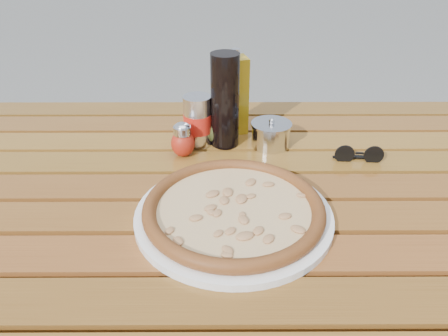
{
  "coord_description": "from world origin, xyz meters",
  "views": [
    {
      "loc": [
        -0.0,
        -0.75,
        1.24
      ],
      "look_at": [
        0.0,
        0.02,
        0.78
      ],
      "focal_mm": 35.0,
      "sensor_mm": 36.0,
      "label": 1
    }
  ],
  "objects_px": {
    "pizza": "(234,208)",
    "parmesan_tin": "(271,134)",
    "plate": "(234,215)",
    "soda_can": "(198,121)",
    "pepper_shaker": "(183,140)",
    "olive_oil_cruet": "(235,95)",
    "table": "(224,215)",
    "sunglasses": "(359,155)",
    "dark_bottle": "(225,101)",
    "oregano_shaker": "(217,128)"
  },
  "relations": [
    {
      "from": "pizza",
      "to": "soda_can",
      "type": "xyz_separation_m",
      "value": [
        -0.08,
        0.3,
        0.04
      ]
    },
    {
      "from": "soda_can",
      "to": "pepper_shaker",
      "type": "bearing_deg",
      "value": -118.07
    },
    {
      "from": "plate",
      "to": "dark_bottle",
      "type": "xyz_separation_m",
      "value": [
        -0.01,
        0.3,
        0.1
      ]
    },
    {
      "from": "soda_can",
      "to": "sunglasses",
      "type": "height_order",
      "value": "soda_can"
    },
    {
      "from": "pepper_shaker",
      "to": "olive_oil_cruet",
      "type": "xyz_separation_m",
      "value": [
        0.12,
        0.13,
        0.06
      ]
    },
    {
      "from": "table",
      "to": "plate",
      "type": "bearing_deg",
      "value": -81.27
    },
    {
      "from": "dark_bottle",
      "to": "sunglasses",
      "type": "bearing_deg",
      "value": -16.22
    },
    {
      "from": "plate",
      "to": "soda_can",
      "type": "distance_m",
      "value": 0.31
    },
    {
      "from": "plate",
      "to": "table",
      "type": "bearing_deg",
      "value": 98.73
    },
    {
      "from": "sunglasses",
      "to": "pizza",
      "type": "bearing_deg",
      "value": -139.78
    },
    {
      "from": "oregano_shaker",
      "to": "parmesan_tin",
      "type": "height_order",
      "value": "oregano_shaker"
    },
    {
      "from": "table",
      "to": "pizza",
      "type": "xyz_separation_m",
      "value": [
        0.02,
        -0.11,
        0.1
      ]
    },
    {
      "from": "plate",
      "to": "olive_oil_cruet",
      "type": "bearing_deg",
      "value": 88.28
    },
    {
      "from": "pizza",
      "to": "dark_bottle",
      "type": "height_order",
      "value": "dark_bottle"
    },
    {
      "from": "soda_can",
      "to": "olive_oil_cruet",
      "type": "xyz_separation_m",
      "value": [
        0.09,
        0.07,
        0.04
      ]
    },
    {
      "from": "table",
      "to": "plate",
      "type": "xyz_separation_m",
      "value": [
        0.02,
        -0.11,
        0.08
      ]
    },
    {
      "from": "plate",
      "to": "soda_can",
      "type": "xyz_separation_m",
      "value": [
        -0.08,
        0.3,
        0.05
      ]
    },
    {
      "from": "table",
      "to": "oregano_shaker",
      "type": "xyz_separation_m",
      "value": [
        -0.02,
        0.19,
        0.11
      ]
    },
    {
      "from": "dark_bottle",
      "to": "olive_oil_cruet",
      "type": "height_order",
      "value": "dark_bottle"
    },
    {
      "from": "pepper_shaker",
      "to": "dark_bottle",
      "type": "relative_size",
      "value": 0.37
    },
    {
      "from": "soda_can",
      "to": "parmesan_tin",
      "type": "xyz_separation_m",
      "value": [
        0.17,
        -0.01,
        -0.03
      ]
    },
    {
      "from": "soda_can",
      "to": "parmesan_tin",
      "type": "height_order",
      "value": "soda_can"
    },
    {
      "from": "pepper_shaker",
      "to": "parmesan_tin",
      "type": "bearing_deg",
      "value": 12.57
    },
    {
      "from": "oregano_shaker",
      "to": "soda_can",
      "type": "relative_size",
      "value": 0.68
    },
    {
      "from": "pepper_shaker",
      "to": "soda_can",
      "type": "distance_m",
      "value": 0.07
    },
    {
      "from": "sunglasses",
      "to": "parmesan_tin",
      "type": "bearing_deg",
      "value": 161.99
    },
    {
      "from": "table",
      "to": "parmesan_tin",
      "type": "xyz_separation_m",
      "value": [
        0.11,
        0.18,
        0.11
      ]
    },
    {
      "from": "oregano_shaker",
      "to": "dark_bottle",
      "type": "relative_size",
      "value": 0.37
    },
    {
      "from": "soda_can",
      "to": "sunglasses",
      "type": "xyz_separation_m",
      "value": [
        0.36,
        -0.09,
        -0.04
      ]
    },
    {
      "from": "pizza",
      "to": "parmesan_tin",
      "type": "bearing_deg",
      "value": 71.69
    },
    {
      "from": "pizza",
      "to": "pepper_shaker",
      "type": "xyz_separation_m",
      "value": [
        -0.11,
        0.24,
        0.02
      ]
    },
    {
      "from": "parmesan_tin",
      "to": "soda_can",
      "type": "bearing_deg",
      "value": 175.44
    },
    {
      "from": "parmesan_tin",
      "to": "pepper_shaker",
      "type": "bearing_deg",
      "value": -167.43
    },
    {
      "from": "oregano_shaker",
      "to": "olive_oil_cruet",
      "type": "bearing_deg",
      "value": 56.41
    },
    {
      "from": "plate",
      "to": "pepper_shaker",
      "type": "height_order",
      "value": "pepper_shaker"
    },
    {
      "from": "parmesan_tin",
      "to": "sunglasses",
      "type": "height_order",
      "value": "parmesan_tin"
    },
    {
      "from": "soda_can",
      "to": "table",
      "type": "bearing_deg",
      "value": -72.03
    },
    {
      "from": "table",
      "to": "parmesan_tin",
      "type": "bearing_deg",
      "value": 57.52
    },
    {
      "from": "sunglasses",
      "to": "pepper_shaker",
      "type": "bearing_deg",
      "value": 179.38
    },
    {
      "from": "pepper_shaker",
      "to": "dark_bottle",
      "type": "bearing_deg",
      "value": 30.58
    },
    {
      "from": "plate",
      "to": "olive_oil_cruet",
      "type": "xyz_separation_m",
      "value": [
        0.01,
        0.37,
        0.09
      ]
    },
    {
      "from": "plate",
      "to": "parmesan_tin",
      "type": "xyz_separation_m",
      "value": [
        0.09,
        0.29,
        0.02
      ]
    },
    {
      "from": "soda_can",
      "to": "olive_oil_cruet",
      "type": "relative_size",
      "value": 0.57
    },
    {
      "from": "table",
      "to": "pepper_shaker",
      "type": "relative_size",
      "value": 17.07
    },
    {
      "from": "dark_bottle",
      "to": "sunglasses",
      "type": "distance_m",
      "value": 0.33
    },
    {
      "from": "pizza",
      "to": "soda_can",
      "type": "distance_m",
      "value": 0.31
    },
    {
      "from": "pepper_shaker",
      "to": "oregano_shaker",
      "type": "relative_size",
      "value": 1.0
    },
    {
      "from": "table",
      "to": "soda_can",
      "type": "height_order",
      "value": "soda_can"
    },
    {
      "from": "pizza",
      "to": "soda_can",
      "type": "bearing_deg",
      "value": 104.65
    },
    {
      "from": "plate",
      "to": "pepper_shaker",
      "type": "relative_size",
      "value": 4.39
    }
  ]
}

